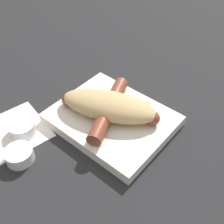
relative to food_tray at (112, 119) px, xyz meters
name	(u,v)px	position (x,y,z in m)	size (l,w,h in m)	color
ground_plane	(112,123)	(0.00, 0.00, -0.01)	(3.00, 3.00, 0.00)	#232326
food_tray	(112,119)	(0.00, 0.00, 0.00)	(0.23, 0.19, 0.02)	silver
bread_roll	(109,106)	(-0.01, 0.00, 0.03)	(0.21, 0.15, 0.04)	tan
sausage	(109,109)	(-0.01, 0.00, 0.03)	(0.19, 0.18, 0.03)	brown
pickled_veggies	(142,115)	(0.05, 0.04, 0.01)	(0.05, 0.07, 0.00)	orange
napkin	(13,131)	(-0.14, -0.15, -0.01)	(0.15, 0.15, 0.00)	white
condiment_cup_near	(22,129)	(-0.12, -0.14, 0.00)	(0.05, 0.05, 0.02)	white
condiment_cup_far	(20,156)	(-0.07, -0.18, 0.00)	(0.05, 0.05, 0.02)	white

